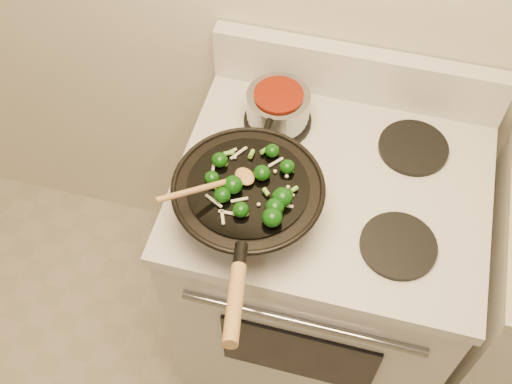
# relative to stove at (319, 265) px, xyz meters

# --- Properties ---
(stove) EXTENTS (0.78, 0.67, 1.08)m
(stove) POSITION_rel_stove_xyz_m (0.00, 0.00, 0.00)
(stove) COLOR silver
(stove) RESTS_ON ground
(wok) EXTENTS (0.35, 0.58, 0.20)m
(wok) POSITION_rel_stove_xyz_m (-0.18, -0.16, 0.52)
(wok) COLOR black
(wok) RESTS_ON stove
(stirfry) EXTENTS (0.22, 0.23, 0.04)m
(stirfry) POSITION_rel_stove_xyz_m (-0.16, -0.17, 0.59)
(stirfry) COLOR #0B3808
(stirfry) RESTS_ON wok
(wooden_spoon) EXTENTS (0.19, 0.20, 0.09)m
(wooden_spoon) POSITION_rel_stove_xyz_m (-0.24, -0.18, 0.60)
(wooden_spoon) COLOR #A67A41
(wooden_spoon) RESTS_ON wok
(saucepan) EXTENTS (0.16, 0.27, 0.10)m
(saucepan) POSITION_rel_stove_xyz_m (-0.18, 0.15, 0.51)
(saucepan) COLOR gray
(saucepan) RESTS_ON stove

